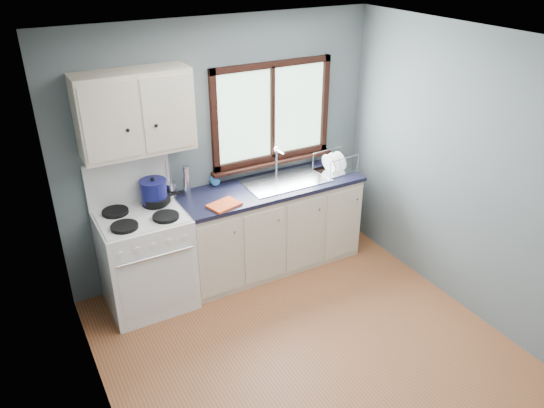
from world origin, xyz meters
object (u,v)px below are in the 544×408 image
skillet (157,199)px  stockpot (154,191)px  sink (286,187)px  dish_rack (335,166)px  base_cabinets (270,230)px  thermos (186,180)px  utensil_crock (171,190)px  gas_range (146,257)px

skillet → stockpot: size_ratio=1.38×
sink → dish_rack: (0.57, -0.02, 0.11)m
base_cabinets → thermos: size_ratio=6.27×
utensil_crock → dish_rack: size_ratio=0.90×
thermos → dish_rack: size_ratio=0.71×
dish_rack → skillet: bearing=170.6°
gas_range → skillet: bearing=32.6°
sink → dish_rack: size_ratio=2.01×
dish_rack → base_cabinets: bearing=172.8°
utensil_crock → stockpot: bearing=-153.6°
skillet → stockpot: (-0.02, 0.01, 0.08)m
stockpot → dish_rack: bearing=-4.4°
gas_range → base_cabinets: 1.31m
stockpot → utensil_crock: (0.19, 0.09, -0.07)m
gas_range → sink: size_ratio=1.62×
sink → base_cabinets: bearing=179.9°
sink → thermos: sink is taller
sink → dish_rack: bearing=-2.5°
gas_range → dish_rack: gas_range is taller
stockpot → thermos: 0.34m
gas_range → skillet: size_ratio=3.49×
sink → thermos: 1.01m
sink → thermos: (-0.97, 0.19, 0.21)m
gas_range → sink: 1.53m
stockpot → utensil_crock: utensil_crock is taller
base_cabinets → gas_range: bearing=-179.2°
base_cabinets → utensil_crock: 1.13m
skillet → gas_range: bearing=-156.0°
gas_range → dish_rack: size_ratio=3.25×
base_cabinets → skillet: bearing=174.5°
stockpot → thermos: bearing=11.5°
skillet → dish_rack: 1.86m
sink → skillet: 1.30m
sink → skillet: bearing=175.2°
utensil_crock → gas_range: bearing=-147.7°
gas_range → utensil_crock: bearing=32.3°
gas_range → utensil_crock: (0.36, 0.23, 0.50)m
sink → utensil_crock: utensil_crock is taller
skillet → utensil_crock: size_ratio=1.04×
sink → utensil_crock: bearing=169.2°
base_cabinets → skillet: skillet is taller
sink → utensil_crock: (-1.12, 0.21, 0.14)m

